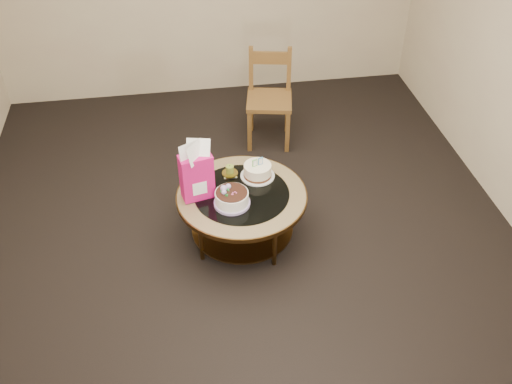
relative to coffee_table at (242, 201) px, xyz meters
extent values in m
plane|color=black|center=(0.00, 0.00, -0.38)|extent=(5.00, 5.00, 0.00)
cylinder|color=#563818|center=(0.35, 0.20, -0.17)|extent=(0.04, 0.04, 0.42)
cylinder|color=#563818|center=(-0.20, 0.35, -0.17)|extent=(0.04, 0.04, 0.42)
cylinder|color=#563818|center=(-0.35, -0.20, -0.17)|extent=(0.04, 0.04, 0.42)
cylinder|color=#563818|center=(0.20, -0.35, -0.17)|extent=(0.04, 0.04, 0.42)
cylinder|color=#563818|center=(0.00, 0.00, -0.28)|extent=(0.82, 0.82, 0.02)
cylinder|color=#563818|center=(0.00, 0.00, 0.05)|extent=(1.02, 1.02, 0.04)
cylinder|color=#998254|center=(0.00, 0.00, 0.07)|extent=(1.00, 1.00, 0.01)
cylinder|color=black|center=(0.00, 0.00, 0.08)|extent=(0.74, 0.74, 0.01)
cylinder|color=#B095D3|center=(-0.09, -0.12, 0.09)|extent=(0.28, 0.28, 0.02)
cylinder|color=silver|center=(-0.09, -0.12, 0.14)|extent=(0.25, 0.25, 0.11)
cylinder|color=black|center=(-0.09, -0.12, 0.19)|extent=(0.24, 0.24, 0.01)
sphere|color=#B095D3|center=(-0.14, -0.08, 0.22)|extent=(0.05, 0.05, 0.05)
sphere|color=#B095D3|center=(-0.11, -0.06, 0.21)|extent=(0.04, 0.04, 0.04)
sphere|color=#B095D3|center=(-0.15, -0.12, 0.21)|extent=(0.04, 0.04, 0.04)
cone|color=#207A2F|center=(-0.11, -0.10, 0.20)|extent=(0.03, 0.04, 0.02)
cone|color=#207A2F|center=(-0.17, -0.10, 0.20)|extent=(0.04, 0.04, 0.02)
cone|color=#207A2F|center=(-0.09, -0.05, 0.20)|extent=(0.03, 0.03, 0.02)
cone|color=#207A2F|center=(-0.13, -0.15, 0.20)|extent=(0.04, 0.04, 0.02)
cylinder|color=silver|center=(0.16, 0.19, 0.09)|extent=(0.27, 0.27, 0.01)
cylinder|color=#4D2816|center=(0.16, 0.19, 0.10)|extent=(0.22, 0.22, 0.02)
cylinder|color=white|center=(0.16, 0.19, 0.15)|extent=(0.22, 0.22, 0.08)
cube|color=#5BB94F|center=(0.13, 0.18, 0.22)|extent=(0.04, 0.02, 0.06)
cube|color=white|center=(0.13, 0.18, 0.22)|extent=(0.03, 0.02, 0.05)
cube|color=#3A86C5|center=(0.18, 0.20, 0.22)|extent=(0.04, 0.02, 0.06)
cube|color=white|center=(0.18, 0.20, 0.22)|extent=(0.03, 0.02, 0.05)
cube|color=#EF1674|center=(-0.33, 0.02, 0.27)|extent=(0.26, 0.18, 0.37)
cube|color=white|center=(-0.33, 0.02, 0.20)|extent=(0.14, 0.16, 0.11)
cube|color=tan|center=(-0.06, 0.25, 0.08)|extent=(0.11, 0.11, 0.01)
cylinder|color=gold|center=(-0.06, 0.25, 0.09)|extent=(0.13, 0.13, 0.01)
cylinder|color=olive|center=(-0.06, 0.25, 0.13)|extent=(0.06, 0.06, 0.06)
cylinder|color=black|center=(-0.06, 0.25, 0.17)|extent=(0.00, 0.00, 0.01)
cube|color=brown|center=(0.46, 1.35, 0.08)|extent=(0.50, 0.50, 0.04)
cube|color=brown|center=(0.24, 1.21, -0.15)|extent=(0.05, 0.05, 0.46)
cube|color=brown|center=(0.60, 1.14, -0.15)|extent=(0.05, 0.05, 0.46)
cube|color=brown|center=(0.31, 1.57, -0.15)|extent=(0.05, 0.05, 0.46)
cube|color=brown|center=(0.67, 1.50, -0.15)|extent=(0.05, 0.05, 0.46)
cube|color=brown|center=(0.31, 1.57, 0.31)|extent=(0.05, 0.05, 0.47)
cube|color=brown|center=(0.67, 1.50, 0.31)|extent=(0.05, 0.05, 0.47)
cube|color=brown|center=(0.49, 1.53, 0.44)|extent=(0.37, 0.10, 0.12)
camera|label=1|loc=(-0.42, -3.37, 2.88)|focal=40.00mm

